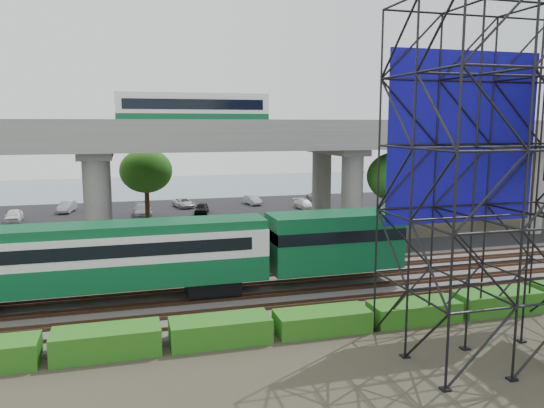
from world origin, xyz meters
name	(u,v)px	position (x,y,z in m)	size (l,w,h in m)	color
ground	(278,304)	(0.00, 0.00, 0.00)	(140.00, 140.00, 0.00)	#474233
ballast_bed	(268,292)	(0.00, 2.00, 0.10)	(90.00, 12.00, 0.20)	slate
service_road	(239,258)	(0.00, 10.50, 0.04)	(90.00, 5.00, 0.08)	black
parking_lot	(197,210)	(0.00, 34.00, 0.04)	(90.00, 18.00, 0.08)	black
harbor_water	(178,188)	(0.00, 56.00, 0.01)	(140.00, 40.00, 0.03)	slate
rail_tracks	(268,289)	(0.00, 2.00, 0.28)	(90.00, 9.52, 0.16)	#472D1E
commuter_train	(133,255)	(-7.72, 2.00, 2.88)	(29.30, 3.06, 4.30)	black
overpass	(222,146)	(-0.18, 16.00, 8.21)	(80.00, 12.00, 12.40)	#9E9B93
scaffold_tower	(504,182)	(7.93, -7.98, 7.47)	(9.36, 6.36, 15.00)	black
hedge_strip	(322,320)	(1.01, -4.30, 0.56)	(34.60, 1.80, 1.20)	#226316
trees	(167,179)	(-4.67, 16.17, 5.57)	(40.94, 16.94, 7.69)	#382314
suv	(178,250)	(-4.40, 11.19, 0.80)	(2.39, 5.18, 1.44)	black
parked_cars	(191,205)	(-0.68, 33.41, 0.68)	(36.91, 9.39, 1.30)	white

